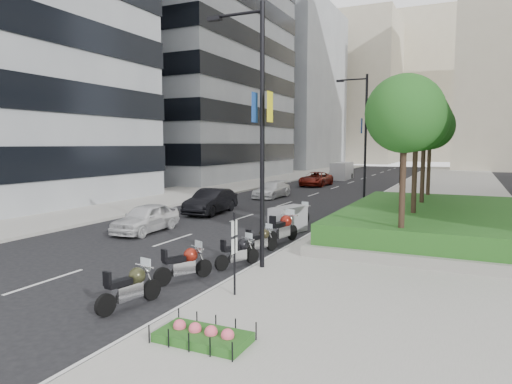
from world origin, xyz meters
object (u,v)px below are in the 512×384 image
Objects in this scene: motorcycle_1 at (185,264)px; car_d at (316,179)px; car_b at (211,201)px; motorcycle_6 at (301,215)px; lamp_post_0 at (258,123)px; car_a at (146,218)px; car_c at (272,190)px; motorcycle_2 at (238,252)px; lamp_post_2 at (400,137)px; motorcycle_5 at (288,220)px; delivery_van at (341,172)px; motorcycle_3 at (260,241)px; parking_sign at (234,249)px; motorcycle_0 at (131,287)px; motorcycle_4 at (283,229)px; lamp_post_1 at (363,134)px.

car_d is at bearing 35.36° from motorcycle_1.
motorcycle_6 is at bearing -17.55° from car_b.
car_a is (-7.98, 3.98, -4.35)m from lamp_post_0.
car_a is at bearing -86.27° from car_c.
car_d reaches higher than motorcycle_6.
motorcycle_2 is at bearing -75.83° from car_d.
lamp_post_2 reaches higher than motorcycle_5.
delivery_van is (-6.29, 35.09, 0.33)m from motorcycle_5.
car_a is (-7.02, 1.65, 0.19)m from motorcycle_3.
motorcycle_6 is 33.39m from delivery_van.
parking_sign is 1.33× the size of motorcycle_3.
car_b reaches higher than motorcycle_0.
lamp_post_0 reaches higher than motorcycle_3.
lamp_post_2 is 9.55m from car_d.
car_a is 16.28m from car_c.
lamp_post_2 is 28.65m from motorcycle_5.
motorcycle_6 is 6.78m from car_b.
car_b is (-6.58, 1.65, 0.22)m from motorcycle_6.
lamp_post_2 is 17.37m from car_c.
parking_sign is 9.98m from motorcycle_5.
motorcycle_3 is at bearing -173.19° from motorcycle_4.
parking_sign is at bearing -158.90° from motorcycle_4.
car_d is at bearing -159.51° from lamp_post_2.
motorcycle_0 is at bearing -94.22° from lamp_post_1.
lamp_post_2 is at bearing 22.31° from motorcycle_1.
motorcycle_6 is at bearing 27.13° from motorcycle_2.
motorcycle_1 is 14.33m from car_b.
motorcycle_6 is 23.89m from car_d.
lamp_post_0 is 33.28m from car_d.
lamp_post_2 reaches higher than delivery_van.
motorcycle_6 is (0.03, 11.10, -0.00)m from motorcycle_1.
lamp_post_2 is at bearing 8.50° from motorcycle_0.
car_c is (-6.47, 11.25, 0.09)m from motorcycle_6.
delivery_van is (0.23, 37.83, 0.28)m from car_a.
parking_sign is at bearing -143.21° from motorcycle_3.
motorcycle_3 is 19.28m from car_c.
motorcycle_6 is 12.98m from car_c.
motorcycle_5 is 7.77m from car_b.
car_d reaches higher than motorcycle_4.
car_a is at bearing -104.42° from lamp_post_2.
motorcycle_2 is 0.42× the size of car_c.
delivery_van reaches higher than motorcycle_0.
lamp_post_1 is at bearing 19.97° from motorcycle_1.
lamp_post_2 is 4.79× the size of motorcycle_3.
car_a is 0.82× the size of delivery_van.
lamp_post_1 is at bearing -18.57° from car_c.
motorcycle_0 reaches higher than motorcycle_3.
lamp_post_0 is at bearing -8.02° from motorcycle_0.
lamp_post_2 is 11.09m from delivery_van.
motorcycle_6 is at bearing 99.98° from lamp_post_0.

